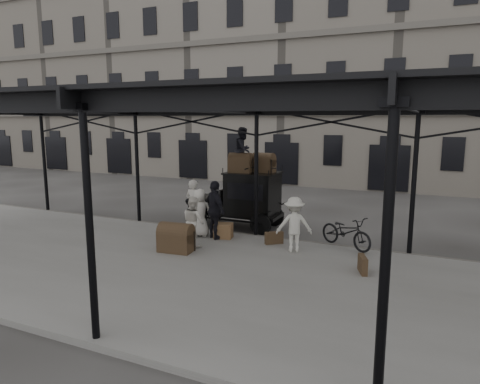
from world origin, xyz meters
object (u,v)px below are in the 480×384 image
object	(u,v)px
porter_left	(194,204)
steamer_trunk_platform	(176,239)
steamer_trunk_roof_near	(240,164)
taxi	(245,197)
porter_official	(215,210)
bicycle	(346,232)

from	to	relation	value
porter_left	steamer_trunk_platform	bearing A→B (deg)	116.53
steamer_trunk_roof_near	steamer_trunk_platform	xyz separation A→B (m)	(-0.45, -3.75, -1.96)
taxi	porter_official	distance (m)	2.26
steamer_trunk_roof_near	steamer_trunk_platform	bearing A→B (deg)	-104.58
bicycle	taxi	bearing A→B (deg)	100.43
taxi	steamer_trunk_roof_near	world-z (taller)	steamer_trunk_roof_near
taxi	steamer_trunk_platform	world-z (taller)	taxi
porter_official	steamer_trunk_platform	bearing A→B (deg)	110.56
porter_left	taxi	bearing A→B (deg)	-126.37
taxi	steamer_trunk_platform	size ratio (longest dim) A/B	3.58
porter_left	porter_official	world-z (taller)	porter_official
taxi	porter_left	world-z (taller)	taxi
steamer_trunk_platform	porter_official	bearing A→B (deg)	70.42
porter_left	steamer_trunk_roof_near	distance (m)	2.28
steamer_trunk_roof_near	porter_left	bearing A→B (deg)	-145.49
steamer_trunk_roof_near	steamer_trunk_platform	size ratio (longest dim) A/B	0.82
bicycle	steamer_trunk_roof_near	world-z (taller)	steamer_trunk_roof_near
porter_left	steamer_trunk_roof_near	xyz separation A→B (m)	(1.32, 1.20, 1.42)
steamer_trunk_roof_near	steamer_trunk_platform	world-z (taller)	steamer_trunk_roof_near
bicycle	steamer_trunk_platform	size ratio (longest dim) A/B	1.90
steamer_trunk_roof_near	steamer_trunk_platform	distance (m)	4.26
taxi	porter_official	world-z (taller)	taxi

